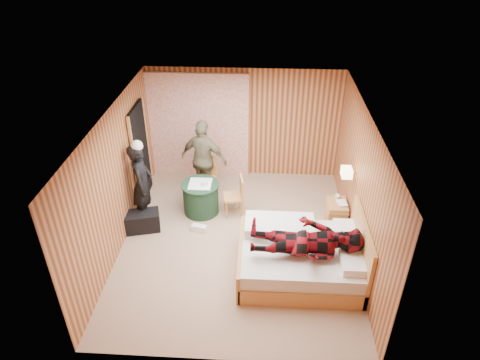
# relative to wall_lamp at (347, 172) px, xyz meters

# --- Properties ---
(floor) EXTENTS (4.20, 5.00, 0.01)m
(floor) POSITION_rel_wall_lamp_xyz_m (-1.92, -0.45, -1.30)
(floor) COLOR tan
(floor) RESTS_ON ground
(ceiling) EXTENTS (4.20, 5.00, 0.01)m
(ceiling) POSITION_rel_wall_lamp_xyz_m (-1.92, -0.45, 1.20)
(ceiling) COLOR silver
(ceiling) RESTS_ON wall_back
(wall_back) EXTENTS (4.20, 0.02, 2.50)m
(wall_back) POSITION_rel_wall_lamp_xyz_m (-1.92, 2.05, -0.05)
(wall_back) COLOR #C17A4A
(wall_back) RESTS_ON floor
(wall_left) EXTENTS (0.02, 5.00, 2.50)m
(wall_left) POSITION_rel_wall_lamp_xyz_m (-4.02, -0.45, -0.05)
(wall_left) COLOR #C17A4A
(wall_left) RESTS_ON floor
(wall_right) EXTENTS (0.02, 5.00, 2.50)m
(wall_right) POSITION_rel_wall_lamp_xyz_m (0.18, -0.45, -0.05)
(wall_right) COLOR #C17A4A
(wall_right) RESTS_ON floor
(curtain) EXTENTS (2.20, 0.08, 2.40)m
(curtain) POSITION_rel_wall_lamp_xyz_m (-2.92, 1.98, -0.10)
(curtain) COLOR white
(curtain) RESTS_ON floor
(doorway) EXTENTS (0.06, 0.90, 2.05)m
(doorway) POSITION_rel_wall_lamp_xyz_m (-3.98, 0.95, -0.28)
(doorway) COLOR black
(doorway) RESTS_ON floor
(wall_lamp) EXTENTS (0.26, 0.24, 0.16)m
(wall_lamp) POSITION_rel_wall_lamp_xyz_m (0.00, 0.00, 0.00)
(wall_lamp) COLOR gold
(wall_lamp) RESTS_ON wall_right
(bed) EXTENTS (2.01, 1.58, 1.09)m
(bed) POSITION_rel_wall_lamp_xyz_m (-0.80, -1.16, -0.99)
(bed) COLOR tan
(bed) RESTS_ON floor
(nightstand) EXTENTS (0.39, 0.53, 0.51)m
(nightstand) POSITION_rel_wall_lamp_xyz_m (-0.04, 0.19, -1.04)
(nightstand) COLOR tan
(nightstand) RESTS_ON floor
(round_table) EXTENTS (0.76, 0.76, 0.67)m
(round_table) POSITION_rel_wall_lamp_xyz_m (-2.71, 0.45, -0.96)
(round_table) COLOR #1B3B28
(round_table) RESTS_ON floor
(chair_far) EXTENTS (0.52, 0.52, 0.93)m
(chair_far) POSITION_rel_wall_lamp_xyz_m (-2.69, 1.06, -0.76)
(chair_far) COLOR tan
(chair_far) RESTS_ON floor
(chair_near) EXTENTS (0.44, 0.44, 0.83)m
(chair_near) POSITION_rel_wall_lamp_xyz_m (-1.99, 0.44, -0.82)
(chair_near) COLOR tan
(chair_near) RESTS_ON floor
(duffel_bag) EXTENTS (0.75, 0.52, 0.38)m
(duffel_bag) POSITION_rel_wall_lamp_xyz_m (-3.77, -0.20, -1.11)
(duffel_bag) COLOR black
(duffel_bag) RESTS_ON floor
(sneaker_left) EXTENTS (0.30, 0.18, 0.13)m
(sneaker_left) POSITION_rel_wall_lamp_xyz_m (-2.67, -0.18, -1.24)
(sneaker_left) COLOR white
(sneaker_left) RESTS_ON floor
(sneaker_right) EXTENTS (0.30, 0.22, 0.12)m
(sneaker_right) POSITION_rel_wall_lamp_xyz_m (-2.10, 0.70, -1.24)
(sneaker_right) COLOR white
(sneaker_right) RESTS_ON floor
(woman_standing) EXTENTS (0.46, 0.65, 1.68)m
(woman_standing) POSITION_rel_wall_lamp_xyz_m (-3.76, 0.11, -0.46)
(woman_standing) COLOR black
(woman_standing) RESTS_ON floor
(man_at_table) EXTENTS (1.09, 0.70, 1.72)m
(man_at_table) POSITION_rel_wall_lamp_xyz_m (-2.71, 1.09, -0.44)
(man_at_table) COLOR #6A6346
(man_at_table) RESTS_ON floor
(man_on_bed) EXTENTS (0.86, 0.67, 1.77)m
(man_on_bed) POSITION_rel_wall_lamp_xyz_m (-0.77, -1.38, -0.33)
(man_on_bed) COLOR maroon
(man_on_bed) RESTS_ON bed
(book_lower) EXTENTS (0.21, 0.25, 0.02)m
(book_lower) POSITION_rel_wall_lamp_xyz_m (-0.04, 0.14, -0.78)
(book_lower) COLOR white
(book_lower) RESTS_ON nightstand
(book_upper) EXTENTS (0.18, 0.24, 0.02)m
(book_upper) POSITION_rel_wall_lamp_xyz_m (-0.04, 0.14, -0.76)
(book_upper) COLOR white
(book_upper) RESTS_ON nightstand
(cup_nightstand) EXTENTS (0.13, 0.13, 0.09)m
(cup_nightstand) POSITION_rel_wall_lamp_xyz_m (-0.04, 0.32, -0.75)
(cup_nightstand) COLOR white
(cup_nightstand) RESTS_ON nightstand
(cup_table) EXTENTS (0.14, 0.14, 0.10)m
(cup_table) POSITION_rel_wall_lamp_xyz_m (-2.61, 0.40, -0.58)
(cup_table) COLOR white
(cup_table) RESTS_ON round_table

